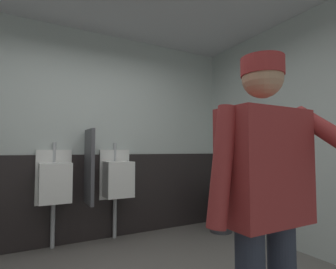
# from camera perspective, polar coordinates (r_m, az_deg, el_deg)

# --- Properties ---
(wall_back) EXTENTS (4.90, 0.12, 2.72)m
(wall_back) POSITION_cam_1_polar(r_m,az_deg,el_deg) (3.62, -18.81, 0.21)
(wall_back) COLOR silver
(wall_back) RESTS_ON ground_plane
(wall_right) EXTENTS (0.12, 4.20, 2.72)m
(wall_right) POSITION_cam_1_polar(r_m,az_deg,el_deg) (3.31, 30.24, 0.80)
(wall_right) COLOR silver
(wall_right) RESTS_ON ground_plane
(wainscot_band_back) EXTENTS (4.30, 0.03, 1.09)m
(wainscot_band_back) POSITION_cam_1_polar(r_m,az_deg,el_deg) (3.59, -18.85, -12.85)
(wainscot_band_back) COLOR black
(wainscot_band_back) RESTS_ON ground_plane
(urinal_left) EXTENTS (0.40, 0.34, 1.24)m
(urinal_left) POSITION_cam_1_polar(r_m,az_deg,el_deg) (3.38, -23.25, -9.37)
(urinal_left) COLOR white
(urinal_left) RESTS_ON ground_plane
(urinal_middle) EXTENTS (0.40, 0.34, 1.24)m
(urinal_middle) POSITION_cam_1_polar(r_m,az_deg,el_deg) (3.53, -10.88, -9.31)
(urinal_middle) COLOR white
(urinal_middle) RESTS_ON ground_plane
(privacy_divider_panel) EXTENTS (0.04, 0.40, 0.90)m
(privacy_divider_panel) POSITION_cam_1_polar(r_m,az_deg,el_deg) (3.35, -16.63, -6.59)
(privacy_divider_panel) COLOR #4C4C51
(person) EXTENTS (0.67, 0.60, 1.62)m
(person) POSITION_cam_1_polar(r_m,az_deg,el_deg) (1.42, 20.43, -11.31)
(person) COLOR #2D3342
(person) RESTS_ON ground_plane
(trash_bin) EXTENTS (0.30, 0.30, 0.67)m
(trash_bin) POSITION_cam_1_polar(r_m,az_deg,el_deg) (3.94, 11.30, -15.20)
(trash_bin) COLOR #38383D
(trash_bin) RESTS_ON ground_plane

